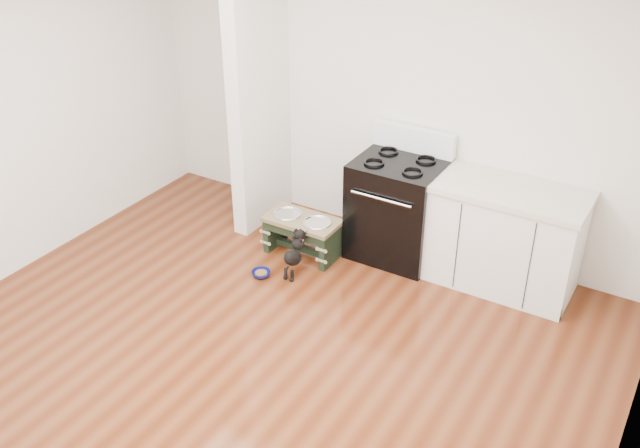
{
  "coord_description": "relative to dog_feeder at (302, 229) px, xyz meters",
  "views": [
    {
      "loc": [
        2.52,
        -2.98,
        3.51
      ],
      "look_at": [
        -0.12,
        1.43,
        0.55
      ],
      "focal_mm": 40.0,
      "sensor_mm": 36.0,
      "label": 1
    }
  ],
  "objects": [
    {
      "name": "oven_range",
      "position": [
        0.72,
        0.46,
        0.21
      ],
      "size": [
        0.76,
        0.69,
        1.14
      ],
      "color": "black",
      "rests_on": "ground"
    },
    {
      "name": "floor_bowl",
      "position": [
        -0.12,
        -0.5,
        -0.24
      ],
      "size": [
        0.19,
        0.19,
        0.05
      ],
      "rotation": [
        0.0,
        0.0,
        -0.19
      ],
      "color": "#0D125C",
      "rests_on": "ground"
    },
    {
      "name": "room_shell",
      "position": [
        0.47,
        -1.7,
        1.35
      ],
      "size": [
        5.0,
        5.0,
        5.0
      ],
      "color": "silver",
      "rests_on": "ground"
    },
    {
      "name": "ground",
      "position": [
        0.47,
        -1.7,
        -0.27
      ],
      "size": [
        5.0,
        5.0,
        0.0
      ],
      "primitive_type": "plane",
      "color": "#4B1E0D",
      "rests_on": "ground"
    },
    {
      "name": "puppy",
      "position": [
        0.12,
        -0.31,
        -0.04
      ],
      "size": [
        0.12,
        0.35,
        0.41
      ],
      "color": "black",
      "rests_on": "ground"
    },
    {
      "name": "partition_wall",
      "position": [
        -0.7,
        0.4,
        1.08
      ],
      "size": [
        0.15,
        0.8,
        2.7
      ],
      "primitive_type": "cube",
      "color": "silver",
      "rests_on": "ground"
    },
    {
      "name": "cabinet_run",
      "position": [
        1.7,
        0.48,
        0.19
      ],
      "size": [
        1.24,
        0.64,
        0.91
      ],
      "color": "white",
      "rests_on": "ground"
    },
    {
      "name": "dog_feeder",
      "position": [
        0.0,
        0.0,
        0.0
      ],
      "size": [
        0.68,
        0.36,
        0.39
      ],
      "color": "black",
      "rests_on": "ground"
    }
  ]
}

